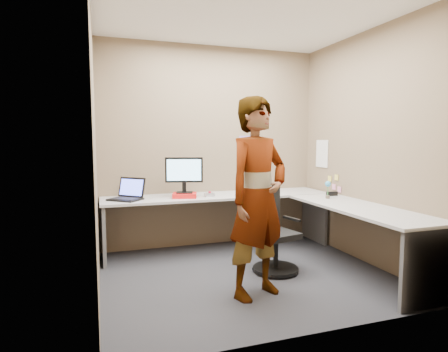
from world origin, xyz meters
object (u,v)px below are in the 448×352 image
object	(u,v)px
monitor	(184,172)
person	(258,198)
desk	(269,212)
office_chair	(273,236)

from	to	relation	value
monitor	person	world-z (taller)	person
desk	office_chair	bearing A→B (deg)	-108.09
monitor	office_chair	distance (m)	1.35
desk	person	size ratio (longest dim) A/B	1.62
desk	office_chair	size ratio (longest dim) A/B	3.18
monitor	office_chair	bearing A→B (deg)	-31.47
office_chair	monitor	bearing A→B (deg)	119.86
desk	monitor	distance (m)	1.14
monitor	person	distance (m)	1.46
monitor	office_chair	world-z (taller)	monitor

